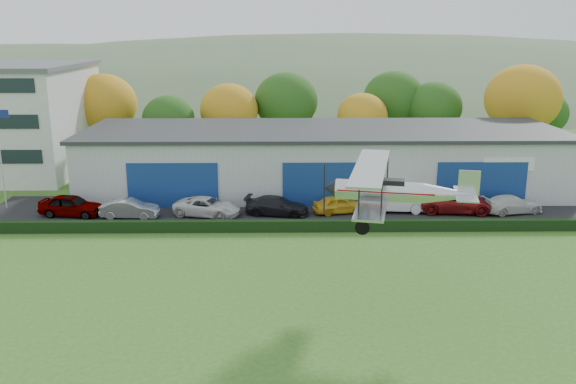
{
  "coord_description": "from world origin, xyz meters",
  "views": [
    {
      "loc": [
        1.27,
        -23.71,
        13.52
      ],
      "look_at": [
        1.74,
        9.55,
        4.59
      ],
      "focal_mm": 37.96,
      "sensor_mm": 36.0,
      "label": 1
    }
  ],
  "objects_px": {
    "hangar": "(322,159)",
    "car_4": "(339,204)",
    "car_6": "(456,202)",
    "car_7": "(512,204)",
    "car_2": "(207,207)",
    "car_5": "(396,201)",
    "car_1": "(130,209)",
    "car_3": "(277,206)",
    "biplane": "(392,189)",
    "flagpole": "(1,148)",
    "car_0": "(71,205)"
  },
  "relations": [
    {
      "from": "car_4",
      "to": "car_6",
      "type": "relative_size",
      "value": 0.69
    },
    {
      "from": "flagpole",
      "to": "car_5",
      "type": "distance_m",
      "value": 30.28
    },
    {
      "from": "car_2",
      "to": "car_5",
      "type": "height_order",
      "value": "car_5"
    },
    {
      "from": "hangar",
      "to": "car_1",
      "type": "height_order",
      "value": "hangar"
    },
    {
      "from": "car_0",
      "to": "car_7",
      "type": "height_order",
      "value": "car_0"
    },
    {
      "from": "car_1",
      "to": "car_0",
      "type": "bearing_deg",
      "value": 85.75
    },
    {
      "from": "car_6",
      "to": "biplane",
      "type": "distance_m",
      "value": 18.23
    },
    {
      "from": "car_6",
      "to": "biplane",
      "type": "relative_size",
      "value": 0.67
    },
    {
      "from": "hangar",
      "to": "car_4",
      "type": "height_order",
      "value": "hangar"
    },
    {
      "from": "car_7",
      "to": "car_6",
      "type": "bearing_deg",
      "value": 73.41
    },
    {
      "from": "car_1",
      "to": "car_7",
      "type": "distance_m",
      "value": 28.65
    },
    {
      "from": "car_1",
      "to": "car_2",
      "type": "bearing_deg",
      "value": -82.03
    },
    {
      "from": "car_4",
      "to": "car_7",
      "type": "xyz_separation_m",
      "value": [
        13.13,
        -0.13,
        -0.0
      ]
    },
    {
      "from": "car_6",
      "to": "car_7",
      "type": "height_order",
      "value": "car_6"
    },
    {
      "from": "car_3",
      "to": "car_6",
      "type": "bearing_deg",
      "value": -76.41
    },
    {
      "from": "hangar",
      "to": "car_3",
      "type": "relative_size",
      "value": 8.53
    },
    {
      "from": "car_6",
      "to": "car_7",
      "type": "bearing_deg",
      "value": -88.4
    },
    {
      "from": "flagpole",
      "to": "car_3",
      "type": "xyz_separation_m",
      "value": [
        20.95,
        -2.03,
        -4.04
      ]
    },
    {
      "from": "car_4",
      "to": "car_7",
      "type": "bearing_deg",
      "value": -102.97
    },
    {
      "from": "car_1",
      "to": "car_5",
      "type": "bearing_deg",
      "value": -82.62
    },
    {
      "from": "car_0",
      "to": "biplane",
      "type": "distance_m",
      "value": 26.35
    },
    {
      "from": "car_6",
      "to": "car_7",
      "type": "distance_m",
      "value": 4.2
    },
    {
      "from": "car_2",
      "to": "car_7",
      "type": "distance_m",
      "value": 23.0
    },
    {
      "from": "flagpole",
      "to": "car_5",
      "type": "relative_size",
      "value": 1.59
    },
    {
      "from": "hangar",
      "to": "car_2",
      "type": "xyz_separation_m",
      "value": [
        -9.12,
        -8.2,
        -1.92
      ]
    },
    {
      "from": "car_7",
      "to": "car_3",
      "type": "bearing_deg",
      "value": 78.28
    },
    {
      "from": "flagpole",
      "to": "biplane",
      "type": "height_order",
      "value": "flagpole"
    },
    {
      "from": "car_6",
      "to": "flagpole",
      "type": "bearing_deg",
      "value": 93.26
    },
    {
      "from": "hangar",
      "to": "car_5",
      "type": "xyz_separation_m",
      "value": [
        5.12,
        -7.27,
        -1.78
      ]
    },
    {
      "from": "hangar",
      "to": "car_5",
      "type": "height_order",
      "value": "hangar"
    },
    {
      "from": "car_1",
      "to": "car_7",
      "type": "relative_size",
      "value": 0.92
    },
    {
      "from": "car_2",
      "to": "car_4",
      "type": "xyz_separation_m",
      "value": [
        9.87,
        0.56,
        -0.02
      ]
    },
    {
      "from": "car_0",
      "to": "car_1",
      "type": "xyz_separation_m",
      "value": [
        4.5,
        -0.6,
        -0.1
      ]
    },
    {
      "from": "hangar",
      "to": "car_5",
      "type": "distance_m",
      "value": 9.07
    },
    {
      "from": "car_1",
      "to": "car_6",
      "type": "relative_size",
      "value": 0.74
    },
    {
      "from": "flagpole",
      "to": "car_7",
      "type": "bearing_deg",
      "value": -2.65
    },
    {
      "from": "flagpole",
      "to": "car_2",
      "type": "height_order",
      "value": "flagpole"
    },
    {
      "from": "car_5",
      "to": "biplane",
      "type": "distance_m",
      "value": 16.94
    },
    {
      "from": "car_3",
      "to": "hangar",
      "type": "bearing_deg",
      "value": -14.84
    },
    {
      "from": "car_2",
      "to": "car_3",
      "type": "bearing_deg",
      "value": -71.41
    },
    {
      "from": "car_4",
      "to": "car_3",
      "type": "bearing_deg",
      "value": 81.96
    },
    {
      "from": "hangar",
      "to": "biplane",
      "type": "height_order",
      "value": "biplane"
    },
    {
      "from": "car_2",
      "to": "car_3",
      "type": "height_order",
      "value": "same"
    },
    {
      "from": "car_1",
      "to": "biplane",
      "type": "relative_size",
      "value": 0.49
    },
    {
      "from": "biplane",
      "to": "car_5",
      "type": "bearing_deg",
      "value": 90.5
    },
    {
      "from": "car_5",
      "to": "car_2",
      "type": "bearing_deg",
      "value": 98.15
    },
    {
      "from": "car_5",
      "to": "car_4",
      "type": "bearing_deg",
      "value": 99.36
    },
    {
      "from": "hangar",
      "to": "car_4",
      "type": "bearing_deg",
      "value": -84.39
    },
    {
      "from": "car_3",
      "to": "car_7",
      "type": "height_order",
      "value": "car_3"
    },
    {
      "from": "hangar",
      "to": "flagpole",
      "type": "height_order",
      "value": "flagpole"
    }
  ]
}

